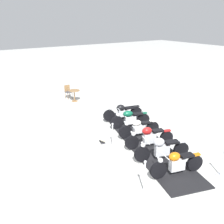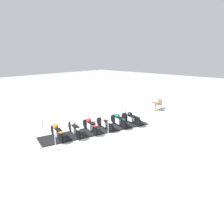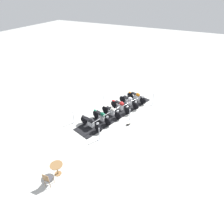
{
  "view_description": "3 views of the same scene",
  "coord_description": "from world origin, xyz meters",
  "views": [
    {
      "loc": [
        7.32,
        8.17,
        5.34
      ],
      "look_at": [
        0.71,
        -1.52,
        1.12
      ],
      "focal_mm": 42.7,
      "sensor_mm": 36.0,
      "label": 1
    },
    {
      "loc": [
        -9.79,
        9.22,
        5.14
      ],
      "look_at": [
        0.51,
        -2.05,
        0.81
      ],
      "focal_mm": 33.15,
      "sensor_mm": 36.0,
      "label": 2
    },
    {
      "loc": [
        6.02,
        -12.51,
        9.24
      ],
      "look_at": [
        0.37,
        -1.48,
        1.1
      ],
      "focal_mm": 31.01,
      "sensor_mm": 36.0,
      "label": 3
    }
  ],
  "objects": [
    {
      "name": "cafe_table",
      "position": [
        -0.2,
        -7.29,
        0.56
      ],
      "size": [
        0.73,
        0.73,
        0.75
      ],
      "color": "olive",
      "rests_on": "ground_plane"
    },
    {
      "name": "display_platform",
      "position": [
        0.0,
        0.0,
        0.02
      ],
      "size": [
        3.81,
        7.99,
        0.04
      ],
      "primitive_type": "cube",
      "rotation": [
        0.0,
        0.0,
        1.28
      ],
      "color": "black",
      "rests_on": "ground_plane"
    },
    {
      "name": "stanchion_left_front",
      "position": [
        -2.38,
        -2.77,
        0.35
      ],
      "size": [
        0.32,
        0.32,
        1.09
      ],
      "color": "silver",
      "rests_on": "ground_plane"
    },
    {
      "name": "stanchion_left_rear",
      "position": [
        -0.46,
        3.62,
        0.32
      ],
      "size": [
        0.34,
        0.34,
        1.03
      ],
      "color": "silver",
      "rests_on": "ground_plane"
    },
    {
      "name": "motorcycle_cream",
      "position": [
        -0.14,
        -0.55,
        0.47
      ],
      "size": [
        2.01,
        0.81,
        0.92
      ],
      "rotation": [
        0.0,
        0.0,
        -0.24
      ],
      "color": "black",
      "rests_on": "display_platform"
    },
    {
      "name": "motorcycle_forest",
      "position": [
        -0.46,
        -1.63,
        0.52
      ],
      "size": [
        2.0,
        0.89,
        0.96
      ],
      "rotation": [
        0.0,
        0.0,
        -0.32
      ],
      "color": "black",
      "rests_on": "display_platform"
    },
    {
      "name": "motorcycle_chrome",
      "position": [
        0.52,
        1.61,
        0.52
      ],
      "size": [
        2.18,
        1.04,
        0.92
      ],
      "rotation": [
        0.0,
        0.0,
        -0.35
      ],
      "color": "black",
      "rests_on": "display_platform"
    },
    {
      "name": "motorcycle_copper",
      "position": [
        0.84,
        2.7,
        0.5
      ],
      "size": [
        2.06,
        0.83,
        0.91
      ],
      "rotation": [
        0.0,
        0.0,
        -0.26
      ],
      "color": "black",
      "rests_on": "display_platform"
    },
    {
      "name": "motorcycle_maroon",
      "position": [
        0.19,
        0.53,
        0.51
      ],
      "size": [
        2.16,
        0.95,
        0.91
      ],
      "rotation": [
        0.0,
        0.0,
        -0.3
      ],
      "color": "black",
      "rests_on": "display_platform"
    },
    {
      "name": "stanchion_left_mid",
      "position": [
        -1.42,
        0.43,
        0.41
      ],
      "size": [
        0.29,
        0.29,
        1.14
      ],
      "color": "silver",
      "rests_on": "ground_plane"
    },
    {
      "name": "info_placard",
      "position": [
        1.59,
        -1.0,
        0.06
      ],
      "size": [
        0.32,
        0.42,
        0.2
      ],
      "rotation": [
        0.0,
        0.0,
        4.42
      ],
      "color": "#333338",
      "rests_on": "ground_plane"
    },
    {
      "name": "motorcycle_black",
      "position": [
        -0.79,
        -2.71,
        0.49
      ],
      "size": [
        2.17,
        0.88,
        0.93
      ],
      "rotation": [
        0.0,
        0.0,
        -0.25
      ],
      "color": "black",
      "rests_on": "display_platform"
    },
    {
      "name": "cafe_chair_near_table",
      "position": [
        -0.14,
        -8.11,
        0.54
      ],
      "size": [
        0.43,
        0.43,
        0.93
      ],
      "rotation": [
        0.0,
        0.0,
        1.65
      ],
      "color": "olive",
      "rests_on": "ground_plane"
    },
    {
      "name": "ground_plane",
      "position": [
        0.0,
        0.0,
        0.0
      ],
      "size": [
        80.0,
        80.0,
        0.0
      ],
      "primitive_type": "plane",
      "color": "silver"
    },
    {
      "name": "stanchion_right_rear",
      "position": [
        2.38,
        2.77,
        0.4
      ],
      "size": [
        0.3,
        0.3,
        1.14
      ],
      "color": "silver",
      "rests_on": "ground_plane"
    },
    {
      "name": "stanchion_right_front",
      "position": [
        0.46,
        -3.62,
        0.34
      ],
      "size": [
        0.34,
        0.34,
        1.1
      ],
      "color": "silver",
      "rests_on": "ground_plane"
    },
    {
      "name": "stanchion_right_mid",
      "position": [
        1.42,
        -0.43,
        0.36
      ],
      "size": [
        0.32,
        0.32,
        1.1
      ],
      "color": "silver",
      "rests_on": "ground_plane"
    }
  ]
}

